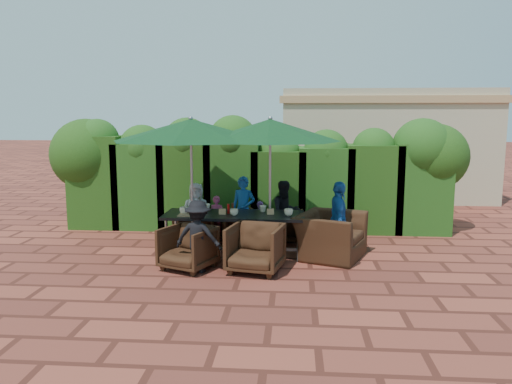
# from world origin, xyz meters

# --- Properties ---
(ground) EXTENTS (80.00, 80.00, 0.00)m
(ground) POSITION_xyz_m (0.00, 0.00, 0.00)
(ground) COLOR brown
(ground) RESTS_ON ground
(dining_table) EXTENTS (2.47, 0.90, 0.75)m
(dining_table) POSITION_xyz_m (-0.22, 0.17, 0.68)
(dining_table) COLOR black
(dining_table) RESTS_ON ground
(umbrella_left) EXTENTS (2.77, 2.77, 2.46)m
(umbrella_left) POSITION_xyz_m (-0.97, 0.18, 2.21)
(umbrella_left) COLOR gray
(umbrella_left) RESTS_ON ground
(umbrella_right) EXTENTS (2.44, 2.44, 2.46)m
(umbrella_right) POSITION_xyz_m (0.41, 0.20, 2.21)
(umbrella_right) COLOR gray
(umbrella_right) RESTS_ON ground
(chair_far_left) EXTENTS (0.90, 0.88, 0.71)m
(chair_far_left) POSITION_xyz_m (-1.16, 1.09, 0.36)
(chair_far_left) COLOR black
(chair_far_left) RESTS_ON ground
(chair_far_mid) EXTENTS (0.86, 0.83, 0.70)m
(chair_far_mid) POSITION_xyz_m (-0.26, 1.16, 0.35)
(chair_far_mid) COLOR black
(chair_far_mid) RESTS_ON ground
(chair_far_right) EXTENTS (0.70, 0.66, 0.69)m
(chair_far_right) POSITION_xyz_m (0.66, 1.21, 0.34)
(chair_far_right) COLOR black
(chair_far_right) RESTS_ON ground
(chair_near_left) EXTENTS (0.97, 0.94, 0.77)m
(chair_near_left) POSITION_xyz_m (-0.87, -0.70, 0.39)
(chair_near_left) COLOR black
(chair_near_left) RESTS_ON ground
(chair_near_right) EXTENTS (0.96, 0.92, 0.84)m
(chair_near_right) POSITION_xyz_m (0.23, -0.75, 0.42)
(chair_near_right) COLOR black
(chair_near_right) RESTS_ON ground
(chair_end_right) EXTENTS (1.16, 1.39, 1.04)m
(chair_end_right) POSITION_xyz_m (1.47, 0.16, 0.52)
(chair_end_right) COLOR black
(chair_end_right) RESTS_ON ground
(adult_far_left) EXTENTS (0.62, 0.43, 1.17)m
(adult_far_left) POSITION_xyz_m (-1.08, 1.08, 0.58)
(adult_far_left) COLOR silver
(adult_far_left) RESTS_ON ground
(adult_far_mid) EXTENTS (0.54, 0.47, 1.30)m
(adult_far_mid) POSITION_xyz_m (-0.15, 1.07, 0.65)
(adult_far_mid) COLOR #1D539E
(adult_far_mid) RESTS_ON ground
(adult_far_right) EXTENTS (0.69, 0.57, 1.23)m
(adult_far_right) POSITION_xyz_m (0.66, 1.07, 0.61)
(adult_far_right) COLOR black
(adult_far_right) RESTS_ON ground
(adult_near_left) EXTENTS (0.78, 0.45, 1.15)m
(adult_near_left) POSITION_xyz_m (-0.67, -0.83, 0.58)
(adult_near_left) COLOR black
(adult_near_left) RESTS_ON ground
(adult_end_right) EXTENTS (0.40, 0.79, 1.34)m
(adult_end_right) POSITION_xyz_m (1.61, 0.22, 0.67)
(adult_end_right) COLOR #1D539E
(adult_end_right) RESTS_ON ground
(child_left) EXTENTS (0.36, 0.31, 0.89)m
(child_left) POSITION_xyz_m (-0.70, 1.23, 0.44)
(child_left) COLOR #CC487A
(child_left) RESTS_ON ground
(child_right) EXTENTS (0.34, 0.30, 0.80)m
(child_right) POSITION_xyz_m (0.17, 1.20, 0.40)
(child_right) COLOR #8249A0
(child_right) RESTS_ON ground
(pedestrian_a) EXTENTS (1.62, 1.41, 1.71)m
(pedestrian_a) POSITION_xyz_m (1.66, 4.23, 0.85)
(pedestrian_a) COLOR #268E3C
(pedestrian_a) RESTS_ON ground
(pedestrian_b) EXTENTS (0.94, 0.64, 1.84)m
(pedestrian_b) POSITION_xyz_m (2.54, 4.46, 0.92)
(pedestrian_b) COLOR #CC487A
(pedestrian_b) RESTS_ON ground
(pedestrian_c) EXTENTS (1.04, 1.04, 1.57)m
(pedestrian_c) POSITION_xyz_m (3.53, 4.44, 0.79)
(pedestrian_c) COLOR gray
(pedestrian_c) RESTS_ON ground
(cup_a) EXTENTS (0.16, 0.16, 0.13)m
(cup_a) POSITION_xyz_m (-1.10, 0.08, 0.81)
(cup_a) COLOR beige
(cup_a) RESTS_ON dining_table
(cup_b) EXTENTS (0.15, 0.15, 0.14)m
(cup_b) POSITION_xyz_m (-0.75, 0.33, 0.82)
(cup_b) COLOR beige
(cup_b) RESTS_ON dining_table
(cup_c) EXTENTS (0.15, 0.15, 0.12)m
(cup_c) POSITION_xyz_m (-0.20, 0.03, 0.81)
(cup_c) COLOR beige
(cup_c) RESTS_ON dining_table
(cup_d) EXTENTS (0.13, 0.13, 0.12)m
(cup_d) POSITION_xyz_m (0.27, 0.38, 0.81)
(cup_d) COLOR beige
(cup_d) RESTS_ON dining_table
(cup_e) EXTENTS (0.15, 0.15, 0.12)m
(cup_e) POSITION_xyz_m (0.74, 0.07, 0.81)
(cup_e) COLOR beige
(cup_e) RESTS_ON dining_table
(ketchup_bottle) EXTENTS (0.04, 0.04, 0.17)m
(ketchup_bottle) POSITION_xyz_m (-0.32, 0.19, 0.83)
(ketchup_bottle) COLOR #B20C0A
(ketchup_bottle) RESTS_ON dining_table
(sauce_bottle) EXTENTS (0.04, 0.04, 0.17)m
(sauce_bottle) POSITION_xyz_m (-0.26, 0.29, 0.83)
(sauce_bottle) COLOR #4C230C
(sauce_bottle) RESTS_ON dining_table
(serving_tray) EXTENTS (0.35, 0.25, 0.02)m
(serving_tray) POSITION_xyz_m (-0.99, -0.05, 0.76)
(serving_tray) COLOR #A87851
(serving_tray) RESTS_ON dining_table
(number_block_left) EXTENTS (0.12, 0.06, 0.10)m
(number_block_left) POSITION_xyz_m (-0.42, 0.11, 0.80)
(number_block_left) COLOR tan
(number_block_left) RESTS_ON dining_table
(number_block_right) EXTENTS (0.12, 0.06, 0.10)m
(number_block_right) POSITION_xyz_m (0.42, 0.17, 0.80)
(number_block_right) COLOR tan
(number_block_right) RESTS_ON dining_table
(hedge_wall) EXTENTS (9.10, 1.60, 2.48)m
(hedge_wall) POSITION_xyz_m (-0.11, 2.32, 1.32)
(hedge_wall) COLOR #1B380F
(hedge_wall) RESTS_ON ground
(building) EXTENTS (6.20, 3.08, 3.20)m
(building) POSITION_xyz_m (3.50, 6.99, 1.61)
(building) COLOR #BAAC8A
(building) RESTS_ON ground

